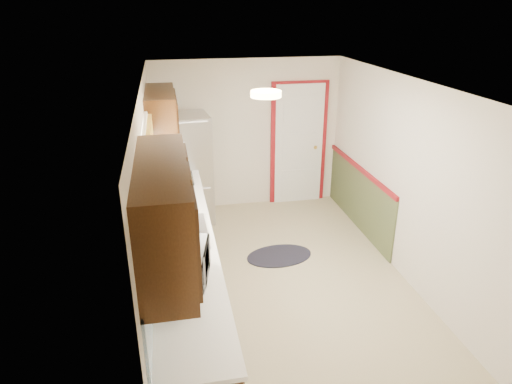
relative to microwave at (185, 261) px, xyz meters
name	(u,v)px	position (x,y,z in m)	size (l,w,h in m)	color
room_shell	(287,194)	(1.20, 1.10, 0.07)	(3.20, 5.20, 2.52)	tan
kitchen_run	(179,248)	(-0.04, 0.81, -0.32)	(0.63, 4.00, 2.20)	#361D0C
back_wall_trim	(311,155)	(2.19, 3.31, -0.24)	(1.12, 2.30, 2.08)	maroon
ceiling_fixture	(266,94)	(0.90, 0.90, 1.23)	(0.30, 0.30, 0.06)	#FFD88C
microwave	(185,261)	(0.00, 0.00, 0.00)	(0.56, 0.31, 0.38)	white
refrigerator	(187,170)	(0.18, 3.15, -0.29)	(0.76, 0.74, 1.68)	#B7B7BC
rug	(279,256)	(1.30, 1.77, -1.12)	(0.90, 0.58, 0.01)	black
cooktop	(177,179)	(0.01, 2.50, -0.18)	(0.45, 0.54, 0.02)	black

